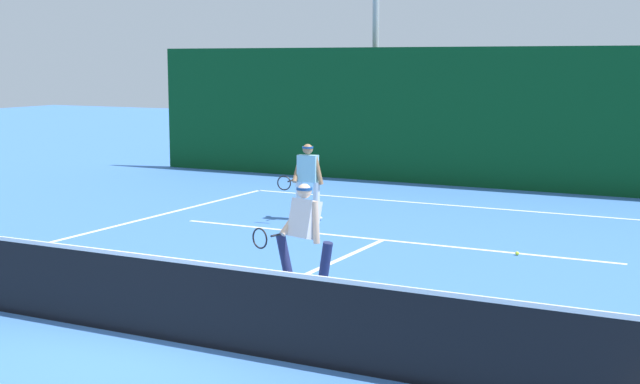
# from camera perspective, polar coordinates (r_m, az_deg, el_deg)

# --- Properties ---
(ground_plane) EXTENTS (80.00, 80.00, 0.00)m
(ground_plane) POSITION_cam_1_polar(r_m,az_deg,el_deg) (10.59, -10.10, -9.27)
(ground_plane) COLOR #3C70BB
(court_line_baseline_far) EXTENTS (10.29, 0.10, 0.01)m
(court_line_baseline_far) POSITION_cam_1_polar(r_m,az_deg,el_deg) (19.93, 8.85, -0.88)
(court_line_baseline_far) COLOR white
(court_line_baseline_far) RESTS_ON ground_plane
(court_line_service) EXTENTS (8.39, 0.10, 0.01)m
(court_line_service) POSITION_cam_1_polar(r_m,az_deg,el_deg) (16.03, 4.04, -3.07)
(court_line_service) COLOR white
(court_line_service) RESTS_ON ground_plane
(court_line_centre) EXTENTS (0.10, 6.40, 0.01)m
(court_line_centre) POSITION_cam_1_polar(r_m,az_deg,el_deg) (13.17, -1.60, -5.60)
(court_line_centre) COLOR white
(court_line_centre) RESTS_ON ground_plane
(tennis_net) EXTENTS (11.28, 0.09, 1.08)m
(tennis_net) POSITION_cam_1_polar(r_m,az_deg,el_deg) (10.45, -10.18, -6.62)
(tennis_net) COLOR #1E4723
(tennis_net) RESTS_ON ground_plane
(player_near) EXTENTS (1.08, 0.86, 1.52)m
(player_near) POSITION_cam_1_polar(r_m,az_deg,el_deg) (12.33, -1.06, -2.64)
(player_near) COLOR #1E234C
(player_near) RESTS_ON ground_plane
(player_far) EXTENTS (0.68, 0.84, 1.54)m
(player_far) POSITION_cam_1_polar(r_m,az_deg,el_deg) (17.89, -0.82, 0.87)
(player_far) COLOR silver
(player_far) RESTS_ON ground_plane
(tennis_ball) EXTENTS (0.07, 0.07, 0.07)m
(tennis_ball) POSITION_cam_1_polar(r_m,az_deg,el_deg) (11.32, 8.01, -7.88)
(tennis_ball) COLOR #D1E033
(tennis_ball) RESTS_ON ground_plane
(tennis_ball_extra) EXTENTS (0.07, 0.07, 0.07)m
(tennis_ball_extra) POSITION_cam_1_polar(r_m,az_deg,el_deg) (15.11, 12.49, -3.85)
(tennis_ball_extra) COLOR #D1E033
(tennis_ball_extra) RESTS_ON ground_plane
(back_fence_windscreen) EXTENTS (20.15, 0.12, 3.52)m
(back_fence_windscreen) POSITION_cam_1_polar(r_m,az_deg,el_deg) (22.61, 11.40, 4.64)
(back_fence_windscreen) COLOR #093D1A
(back_fence_windscreen) RESTS_ON ground_plane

